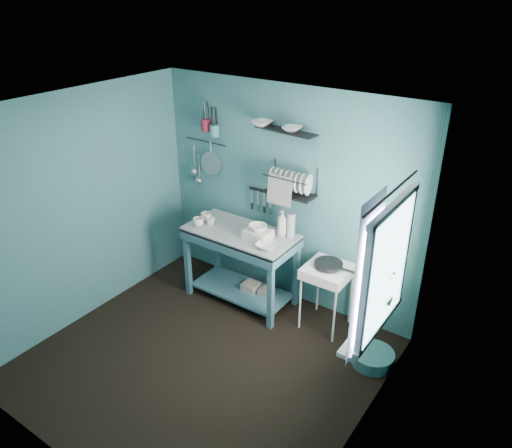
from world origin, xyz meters
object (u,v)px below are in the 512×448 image
Objects in this scene: storage_tin_small at (266,296)px; soap_bottle at (282,223)px; mug_right at (206,217)px; mug_left at (198,222)px; dish_rack at (290,181)px; water_bottle at (291,225)px; storage_tin_large at (251,291)px; utensil_cup_magenta at (206,125)px; colander at (211,163)px; work_counter at (241,266)px; mug_mid at (211,221)px; frying_pan at (328,264)px; wash_tub at (258,234)px; utensil_cup_teal at (214,131)px; floor_basin at (373,358)px; potted_plant at (377,290)px; hotplate_stand at (326,297)px.

soap_bottle is at bearing 45.00° from storage_tin_small.
mug_left is at bearing -82.87° from mug_right.
storage_tin_small is (-0.16, -0.20, -1.42)m from dish_rack.
storage_tin_large is (-0.42, -0.17, -0.93)m from water_bottle.
utensil_cup_magenta is 0.46× the size of colander.
work_counter is 12.69× the size of mug_mid.
colander is at bearing 166.09° from dish_rack.
dish_rack is at bearing 164.37° from frying_pan.
mug_mid is 0.36× the size of wash_tub.
work_counter is 1.58m from utensil_cup_teal.
storage_tin_large is at bearing 172.81° from floor_basin.
storage_tin_large is (0.10, 0.05, -0.34)m from work_counter.
potted_plant is at bearing -39.25° from frying_pan.
soap_bottle is at bearing -6.38° from utensil_cup_magenta.
water_bottle is (0.90, 0.28, 0.09)m from mug_mid.
water_bottle reaches higher than storage_tin_large.
utensil_cup_magenta reaches higher than mug_right.
mug_right is at bearing -167.83° from water_bottle.
frying_pan is at bearing -11.52° from water_bottle.
mug_mid is at bearing -166.74° from work_counter.
utensil_cup_teal is (0.12, 0.00, -0.05)m from utensil_cup_magenta.
utensil_cup_magenta reaches higher than hotplate_stand.
dish_rack is at bearing 50.97° from storage_tin_small.
frying_pan is 1.02m from floor_basin.
mug_left is 1.00× the size of mug_right.
dish_rack is (0.21, 0.30, 0.57)m from wash_tub.
floor_basin is (2.44, -0.48, -1.86)m from utensil_cup_magenta.
utensil_cup_teal is at bearing 155.33° from work_counter.
frying_pan is 0.59× the size of potted_plant.
mug_right reaches higher than floor_basin.
mug_left is at bearing -169.89° from frying_pan.
water_bottle is at bearing 162.74° from floor_basin.
mug_right is 1.15m from dish_rack.
frying_pan is at bearing -7.46° from utensil_cup_teal.
work_counter is 0.56m from wash_tub.
wash_tub is at bearing -170.57° from frying_pan.
frying_pan is 2.31× the size of utensil_cup_teal.
wash_tub reaches higher than storage_tin_small.
utensil_cup_teal is (-0.84, 0.35, 0.93)m from wash_tub.
frying_pan is at bearing 4.16° from mug_right.
storage_tin_large is at bearing 12.91° from mug_mid.
work_counter is at bearing -154.54° from soap_bottle.
soap_bottle is (0.42, 0.20, 0.60)m from work_counter.
potted_plant reaches higher than frying_pan.
mug_left is at bearing -159.19° from water_bottle.
frying_pan is (0.00, 0.00, 0.41)m from hotplate_stand.
storage_tin_large is (-1.69, 0.55, -0.97)m from potted_plant.
work_counter is 1.97m from potted_plant.
mug_mid reaches higher than hotplate_stand.
mug_mid reaches higher than storage_tin_large.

